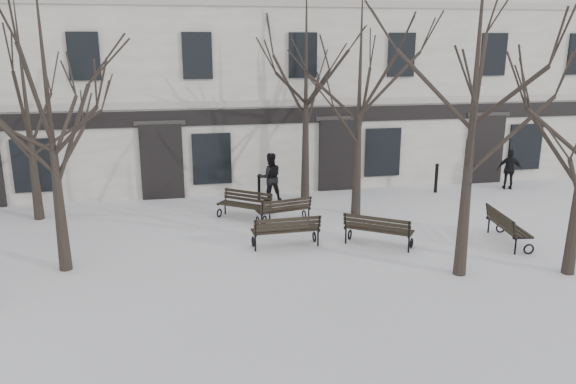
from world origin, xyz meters
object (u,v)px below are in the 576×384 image
object	(u,v)px
tree_2	(477,66)
bench_4	(284,209)
bench_1	(286,230)
bench_3	(245,204)
tree_1	(46,87)
bench_5	(506,226)
bench_2	(378,229)

from	to	relation	value
tree_2	bench_4	size ratio (longest dim) A/B	4.49
bench_1	bench_3	world-z (taller)	bench_1
tree_1	bench_4	bearing A→B (deg)	23.14
tree_1	bench_3	world-z (taller)	tree_1
tree_2	bench_5	xyz separation A→B (m)	(2.49, 1.91, -4.78)
bench_1	bench_3	distance (m)	3.15
bench_5	tree_2	bearing A→B (deg)	135.20
bench_4	bench_5	xyz separation A→B (m)	(6.21, -3.15, 0.05)
bench_1	bench_4	distance (m)	2.26
bench_1	bench_4	world-z (taller)	bench_1
tree_2	bench_4	distance (m)	7.93
bench_1	bench_3	bearing A→B (deg)	-76.49
bench_5	bench_2	bearing A→B (deg)	91.08
tree_1	bench_2	world-z (taller)	tree_1
bench_2	bench_5	bearing A→B (deg)	-151.60
bench_3	bench_4	world-z (taller)	bench_3
bench_1	bench_5	xyz separation A→B (m)	(6.57, -0.92, -0.00)
bench_4	bench_1	bearing A→B (deg)	67.63
bench_2	tree_2	bearing A→B (deg)	155.69
bench_1	bench_5	size ratio (longest dim) A/B	0.98
tree_2	bench_3	distance (m)	9.05
bench_1	tree_1	bearing A→B (deg)	2.74
tree_2	bench_2	bearing A→B (deg)	120.74
bench_1	bench_4	bearing A→B (deg)	-101.43
bench_1	tree_2	bearing A→B (deg)	143.04
tree_1	bench_1	bearing A→B (deg)	4.98
tree_1	bench_2	bearing A→B (deg)	0.40
bench_3	bench_2	bearing A→B (deg)	-7.57
tree_2	bench_5	bearing A→B (deg)	37.57
bench_3	bench_4	bearing A→B (deg)	3.74
bench_1	bench_2	size ratio (longest dim) A/B	1.00
bench_4	bench_5	size ratio (longest dim) A/B	0.92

